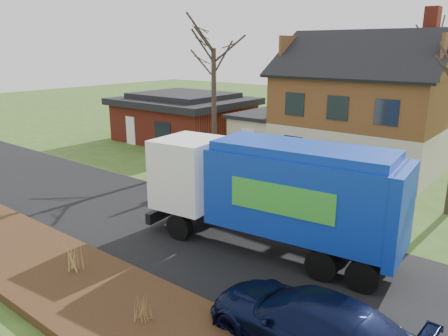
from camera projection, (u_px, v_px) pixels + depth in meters
The scene contains 12 objects.
ground at pixel (178, 228), 17.84m from camera, with size 120.00×120.00×0.00m, color #324F1A.
road at pixel (178, 228), 17.83m from camera, with size 80.00×7.00×0.02m, color black.
mulch_verge at pixel (60, 276), 13.81m from camera, with size 80.00×3.50×0.30m, color #312010.
main_house at pixel (356, 100), 26.31m from camera, with size 12.95×8.95×9.26m.
ranch_house at pixel (184, 117), 34.35m from camera, with size 9.80×8.20×3.70m.
garbage_truck at pixel (274, 190), 15.28m from camera, with size 9.63×3.50×4.04m.
silver_sedan at pixel (243, 183), 21.30m from camera, with size 1.53×4.38×1.44m, color #929398.
navy_wagon at pixel (309, 324), 10.40m from camera, with size 2.19×5.39×1.56m, color black.
tree_front_west at pixel (213, 30), 25.50m from camera, with size 3.31×3.31×9.84m.
tree_back at pixel (439, 28), 30.38m from camera, with size 3.19×3.19×10.10m.
grass_clump_mid at pixel (74, 255), 13.77m from camera, with size 0.37×0.31×1.05m.
grass_clump_east at pixel (143, 307), 11.25m from camera, with size 0.30×0.25×0.75m.
Camera 1 is at (11.81, -11.70, 7.16)m, focal length 35.00 mm.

